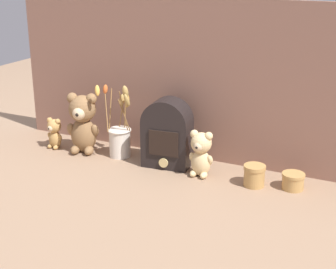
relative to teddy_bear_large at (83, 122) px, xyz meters
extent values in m
plane|color=#8E7056|center=(0.39, -0.01, -0.13)|extent=(4.00, 4.00, 0.00)
cube|color=#845B4C|center=(0.39, 0.15, 0.19)|extent=(1.54, 0.02, 0.65)
ellipsoid|color=olive|center=(0.00, 0.00, -0.06)|extent=(0.13, 0.12, 0.15)
sphere|color=olive|center=(0.00, 0.00, 0.06)|extent=(0.11, 0.11, 0.11)
sphere|color=#D1B289|center=(0.01, -0.04, 0.05)|extent=(0.05, 0.05, 0.05)
sphere|color=black|center=(0.02, -0.06, 0.05)|extent=(0.02, 0.02, 0.02)
sphere|color=olive|center=(0.04, 0.02, 0.10)|extent=(0.05, 0.05, 0.05)
sphere|color=olive|center=(-0.04, -0.01, 0.10)|extent=(0.05, 0.05, 0.05)
ellipsoid|color=olive|center=(0.05, 0.01, -0.03)|extent=(0.05, 0.06, 0.07)
ellipsoid|color=olive|center=(-0.05, -0.02, -0.03)|extent=(0.05, 0.06, 0.07)
ellipsoid|color=olive|center=(0.04, -0.02, -0.12)|extent=(0.05, 0.07, 0.04)
ellipsoid|color=olive|center=(-0.02, -0.04, -0.12)|extent=(0.05, 0.07, 0.04)
ellipsoid|color=#DBBC84|center=(0.54, -0.01, -0.08)|extent=(0.08, 0.06, 0.10)
sphere|color=#DBBC84|center=(0.54, -0.01, 0.00)|extent=(0.08, 0.08, 0.08)
sphere|color=#D1B289|center=(0.54, -0.04, -0.01)|extent=(0.04, 0.04, 0.04)
sphere|color=black|center=(0.54, -0.06, -0.01)|extent=(0.01, 0.01, 0.01)
sphere|color=#DBBC84|center=(0.57, -0.01, 0.03)|extent=(0.03, 0.03, 0.03)
sphere|color=#DBBC84|center=(0.51, -0.01, 0.03)|extent=(0.03, 0.03, 0.03)
ellipsoid|color=#DBBC84|center=(0.58, -0.02, -0.06)|extent=(0.02, 0.04, 0.05)
ellipsoid|color=#DBBC84|center=(0.51, -0.02, -0.06)|extent=(0.02, 0.04, 0.05)
ellipsoid|color=#DBBC84|center=(0.56, -0.03, -0.12)|extent=(0.03, 0.04, 0.03)
ellipsoid|color=#DBBC84|center=(0.52, -0.03, -0.12)|extent=(0.03, 0.04, 0.03)
ellipsoid|color=tan|center=(-0.14, -0.01, -0.10)|extent=(0.06, 0.05, 0.08)
sphere|color=tan|center=(-0.14, -0.01, -0.03)|extent=(0.06, 0.06, 0.06)
sphere|color=#D1B289|center=(-0.14, -0.03, -0.04)|extent=(0.03, 0.03, 0.03)
sphere|color=black|center=(-0.14, -0.05, -0.04)|extent=(0.01, 0.01, 0.01)
sphere|color=tan|center=(-0.12, -0.01, -0.01)|extent=(0.02, 0.02, 0.02)
sphere|color=tan|center=(-0.16, -0.01, -0.01)|extent=(0.02, 0.02, 0.02)
ellipsoid|color=tan|center=(-0.11, -0.02, -0.08)|extent=(0.02, 0.03, 0.04)
ellipsoid|color=tan|center=(-0.17, -0.01, -0.08)|extent=(0.02, 0.03, 0.04)
ellipsoid|color=tan|center=(-0.13, -0.03, -0.12)|extent=(0.02, 0.03, 0.02)
ellipsoid|color=tan|center=(-0.16, -0.03, -0.12)|extent=(0.02, 0.03, 0.02)
cylinder|color=silver|center=(0.16, 0.03, -0.07)|extent=(0.09, 0.09, 0.12)
torus|color=silver|center=(0.16, 0.03, -0.02)|extent=(0.10, 0.10, 0.01)
cylinder|color=olive|center=(0.16, 0.05, 0.04)|extent=(0.03, 0.01, 0.11)
ellipsoid|color=tan|center=(0.16, 0.06, 0.10)|extent=(0.03, 0.03, 0.06)
cylinder|color=olive|center=(0.12, -0.01, 0.07)|extent=(0.05, 0.06, 0.17)
ellipsoid|color=gold|center=(0.10, -0.03, 0.15)|extent=(0.04, 0.04, 0.05)
cylinder|color=olive|center=(0.20, 0.00, 0.05)|extent=(0.03, 0.05, 0.14)
ellipsoid|color=tan|center=(0.22, -0.01, 0.12)|extent=(0.03, 0.04, 0.06)
cylinder|color=olive|center=(0.19, 0.01, 0.07)|extent=(0.02, 0.04, 0.17)
ellipsoid|color=tan|center=(0.21, 0.00, 0.15)|extent=(0.04, 0.04, 0.06)
cylinder|color=olive|center=(0.18, 0.04, 0.05)|extent=(0.02, 0.02, 0.12)
ellipsoid|color=tan|center=(0.19, 0.05, 0.11)|extent=(0.03, 0.03, 0.05)
cylinder|color=olive|center=(0.18, 0.05, 0.04)|extent=(0.02, 0.02, 0.11)
ellipsoid|color=gold|center=(0.19, 0.06, 0.10)|extent=(0.03, 0.03, 0.06)
cylinder|color=olive|center=(0.13, 0.02, 0.07)|extent=(0.01, 0.04, 0.16)
ellipsoid|color=#C65B28|center=(0.11, 0.02, 0.15)|extent=(0.02, 0.03, 0.04)
cube|color=black|center=(0.38, 0.02, -0.04)|extent=(0.20, 0.13, 0.18)
cylinder|color=black|center=(0.38, 0.02, 0.05)|extent=(0.20, 0.13, 0.19)
cube|color=black|center=(0.39, -0.03, -0.02)|extent=(0.12, 0.02, 0.10)
cylinder|color=#D6BC7A|center=(0.39, -0.03, -0.10)|extent=(0.04, 0.01, 0.04)
cylinder|color=tan|center=(0.89, 0.02, -0.11)|extent=(0.08, 0.08, 0.05)
cylinder|color=tan|center=(0.89, 0.02, -0.08)|extent=(0.08, 0.08, 0.01)
cylinder|color=tan|center=(0.75, -0.02, -0.10)|extent=(0.08, 0.08, 0.07)
cylinder|color=tan|center=(0.75, -0.02, -0.06)|extent=(0.08, 0.08, 0.01)
camera|label=1|loc=(1.22, -1.69, 0.66)|focal=55.00mm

